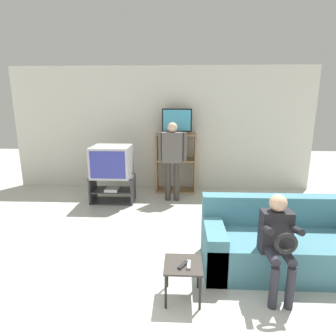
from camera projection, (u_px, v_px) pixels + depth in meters
wall_back at (162, 129)px, 6.03m from camera, size 6.40×0.06×2.60m
tv_stand at (113, 189)px, 5.36m from camera, size 0.81×0.44×0.51m
television_main at (112, 161)px, 5.22m from camera, size 0.71×0.64×0.57m
media_shelf at (176, 162)px, 5.92m from camera, size 0.83×0.40×1.24m
television_flat at (177, 122)px, 5.70m from camera, size 0.61×0.20×0.51m
snack_table at (183, 269)px, 2.71m from camera, size 0.37×0.37×0.37m
remote_control_black at (183, 265)px, 2.66m from camera, size 0.11×0.14×0.02m
remote_control_white at (189, 265)px, 2.67m from camera, size 0.04×0.15×0.02m
couch at (283, 245)px, 3.25m from camera, size 1.85×0.82×0.78m
person_standing_adult at (172, 154)px, 5.29m from camera, size 0.53×0.20×1.51m
person_seated_child at (278, 238)px, 2.73m from camera, size 0.33×0.43×1.02m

